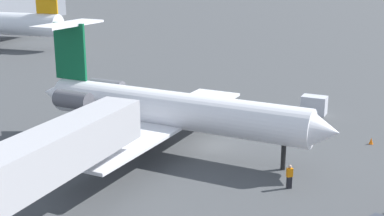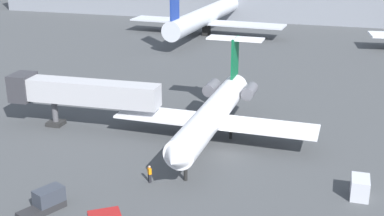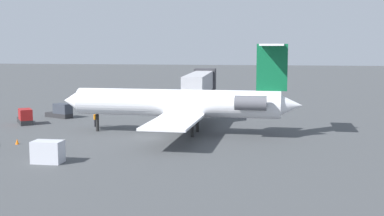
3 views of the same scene
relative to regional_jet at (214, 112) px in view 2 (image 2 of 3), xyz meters
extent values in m
cube|color=#424447|center=(1.97, -2.74, -3.50)|extent=(400.00, 400.00, 0.10)
cylinder|color=white|center=(-0.02, -0.75, -0.05)|extent=(3.46, 22.34, 2.92)
cone|color=white|center=(-0.31, -12.68, -0.05)|extent=(2.83, 2.27, 2.78)
cone|color=white|center=(0.27, 11.29, -0.05)|extent=(2.55, 2.66, 2.48)
cube|color=white|center=(6.05, 0.11, -1.21)|extent=(10.44, 4.65, 0.24)
cube|color=white|center=(-6.04, 0.40, -1.21)|extent=(10.44, 4.65, 0.24)
cylinder|color=#595960|center=(2.54, 7.33, 0.35)|extent=(1.58, 3.24, 1.50)
cylinder|color=#595960|center=(-2.18, 7.45, 0.35)|extent=(1.58, 3.24, 1.50)
cube|color=#0C5933|center=(0.23, 9.39, 3.85)|extent=(0.32, 3.20, 4.88)
cube|color=white|center=(0.23, 9.39, 6.19)|extent=(6.86, 2.56, 0.20)
cylinder|color=black|center=(-0.24, -9.88, -2.48)|extent=(0.36, 0.36, 1.94)
cylinder|color=black|center=(1.63, 1.21, -2.48)|extent=(0.36, 0.36, 1.94)
cylinder|color=black|center=(-1.57, 1.29, -2.48)|extent=(0.36, 0.36, 1.94)
cube|color=#ADADB2|center=(-14.99, -0.47, 1.04)|extent=(17.32, 3.22, 2.60)
cube|color=#333338|center=(-23.21, -0.77, 1.04)|extent=(2.51, 3.28, 3.20)
cylinder|color=#4C4C51|center=(-19.30, -0.63, -1.86)|extent=(0.70, 0.70, 3.19)
cube|color=#262626|center=(-19.30, -0.63, -3.20)|extent=(1.80, 1.80, 0.50)
cube|color=black|center=(-3.31, -11.19, -3.03)|extent=(0.39, 0.40, 0.85)
cube|color=orange|center=(-3.31, -11.19, -2.30)|extent=(0.46, 0.47, 0.60)
sphere|color=tan|center=(-3.31, -11.19, -1.88)|extent=(0.24, 0.24, 0.24)
cube|color=#262628|center=(-9.96, -18.77, -3.15)|extent=(2.98, 4.21, 0.60)
cube|color=#333842|center=(-9.62, -18.04, -2.20)|extent=(2.29, 2.77, 1.30)
cube|color=silver|center=(15.27, -8.59, -2.54)|extent=(1.54, 2.43, 1.83)
cylinder|color=silver|center=(-16.20, 57.92, 0.88)|extent=(6.55, 41.18, 3.86)
cube|color=navy|center=(-17.42, 39.46, 6.31)|extent=(0.56, 4.01, 7.00)
cube|color=silver|center=(-16.20, 57.92, -0.65)|extent=(34.77, 8.25, 0.30)
cube|color=black|center=(-16.20, 57.92, -2.25)|extent=(1.20, 2.80, 2.40)
camera|label=1|loc=(-35.72, -19.38, 11.42)|focal=49.25mm
camera|label=2|loc=(12.42, -50.89, 18.74)|focal=47.92mm
camera|label=3|loc=(53.64, 9.55, 6.11)|focal=47.46mm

